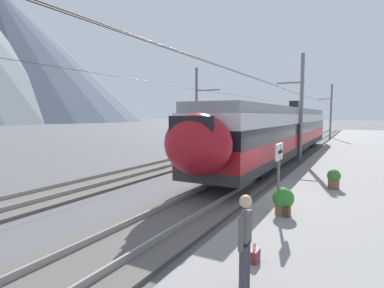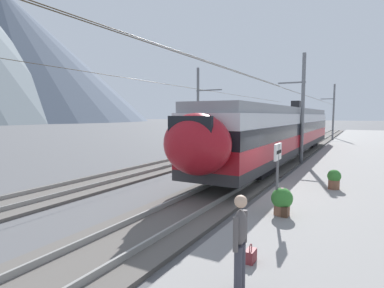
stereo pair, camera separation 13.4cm
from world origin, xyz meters
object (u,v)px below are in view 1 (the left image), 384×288
Objects in this scene: platform_sign at (279,163)px; potted_plant_by_shelter at (283,200)px; handbag_near_sign at (287,211)px; catenary_mast_far_side at (198,108)px; train_near_platform at (282,130)px; train_far_track at (262,124)px; potted_plant_platform_edge at (334,178)px; handbag_beside_passenger at (254,255)px; catenary_mast_east at (330,111)px; passenger_walking at (245,238)px; catenary_mast_mid at (300,107)px.

platform_sign is 1.15m from potted_plant_by_shelter.
platform_sign is 4.89× the size of handbag_near_sign.
catenary_mast_far_side is 19.47m from potted_plant_by_shelter.
handbag_near_sign is at bearing -166.80° from train_near_platform.
train_far_track is 40.13× the size of potted_plant_platform_edge.
potted_plant_by_shelter is at bearing -144.76° from catenary_mast_far_side.
train_near_platform reaches higher than platform_sign.
handbag_beside_passenger is 0.47× the size of potted_plant_by_shelter.
catenary_mast_east reaches higher than passenger_walking.
handbag_beside_passenger is (-32.91, -9.21, -1.81)m from train_far_track.
train_far_track is 0.70× the size of catenary_mast_far_side.
train_near_platform is 8.33m from catenary_mast_far_side.
catenary_mast_far_side is at bearing 35.24° from potted_plant_by_shelter.
train_near_platform is at bearing -102.98° from catenary_mast_far_side.
handbag_near_sign is 0.56× the size of potted_plant_platform_edge.
catenary_mast_far_side is at bearing 47.20° from potted_plant_platform_edge.
platform_sign is at bearing -145.23° from catenary_mast_far_side.
catenary_mast_east is 22.85m from catenary_mast_far_side.
catenary_mast_mid is 13.34m from handbag_near_sign.
handbag_near_sign is at bearing -162.76° from train_far_track.
handbag_beside_passenger is at bearing -149.53° from catenary_mast_far_side.
catenary_mast_east is (7.02, -7.34, 1.66)m from train_far_track.
platform_sign is (-29.58, -8.92, -0.34)m from train_far_track.
platform_sign reaches higher than passenger_walking.
train_near_platform is 0.62× the size of catenary_mast_east.
catenary_mast_mid is 9.26m from potted_plant_platform_edge.
train_near_platform is 16.87× the size of passenger_walking.
potted_plant_by_shelter is (-12.65, -1.72, -3.13)m from catenary_mast_mid.
passenger_walking is (-17.16, -2.04, -2.65)m from catenary_mast_mid.
potted_plant_platform_edge is (4.51, -0.97, 0.28)m from handbag_near_sign.
catenary_mast_east is at bearing -46.28° from train_far_track.
catenary_mast_far_side is 116.52× the size of handbag_beside_passenger.
train_far_track is at bearing 22.04° from potted_plant_platform_edge.
catenary_mast_far_side reaches higher than passenger_walking.
passenger_walking is 4.30× the size of handbag_beside_passenger.
catenary_mast_east is 36.71m from potted_plant_by_shelter.
catenary_mast_east is at bearing 5.02° from potted_plant_platform_edge.
potted_plant_platform_edge is (-8.24, -2.82, -3.15)m from catenary_mast_mid.
passenger_walking is at bearing -169.32° from train_near_platform.
catenary_mast_far_side reaches higher than platform_sign.
passenger_walking is 4.47m from handbag_near_sign.
handbag_near_sign is at bearing 167.86° from potted_plant_platform_edge.
train_far_track is 30.89m from platform_sign.
potted_plant_platform_edge reaches higher than handbag_beside_passenger.
catenary_mast_east reaches higher than handbag_beside_passenger.
handbag_beside_passenger is 3.42m from potted_plant_by_shelter.
handbag_beside_passenger is 7.87m from potted_plant_platform_edge.
catenary_mast_far_side is 102.33× the size of handbag_near_sign.
catenary_mast_far_side is 54.67× the size of potted_plant_by_shelter.
catenary_mast_mid reaches higher than train_far_track.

